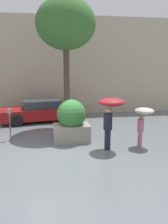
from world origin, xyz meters
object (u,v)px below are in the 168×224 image
at_px(person_adult, 111,109).
at_px(parked_car_near, 42,111).
at_px(street_tree, 66,25).
at_px(planter_box, 71,121).
at_px(person_child, 143,116).
at_px(parking_meter, 9,118).

bearing_deg(person_adult, parked_car_near, 102.12).
distance_m(parked_car_near, street_tree, 4.76).
bearing_deg(parked_car_near, street_tree, -152.75).
distance_m(person_adult, street_tree, 4.69).
height_order(planter_box, street_tree, street_tree).
xyz_separation_m(person_adult, parked_car_near, (-2.62, 4.78, -0.93)).
distance_m(person_child, parking_meter, 5.26).
bearing_deg(parked_car_near, planter_box, -169.51).
relative_size(person_child, parked_car_near, 0.32).
bearing_deg(person_child, planter_box, -165.81).
distance_m(person_child, parked_car_near, 6.10).
bearing_deg(parked_car_near, person_adult, -160.41).
distance_m(person_adult, parking_meter, 4.13).
height_order(planter_box, person_child, planter_box).
bearing_deg(person_child, parking_meter, -161.81).
relative_size(street_tree, parking_meter, 4.63).
bearing_deg(parked_car_near, parking_meter, 151.07).
xyz_separation_m(parked_car_near, street_tree, (1.29, -1.74, 4.24)).
bearing_deg(person_adult, parking_meter, 140.40).
relative_size(planter_box, street_tree, 0.28).
bearing_deg(street_tree, person_adult, -66.21).
relative_size(parked_car_near, parking_meter, 3.56).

